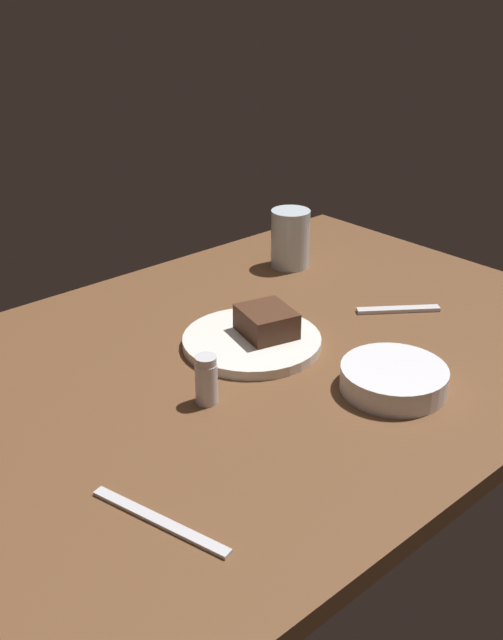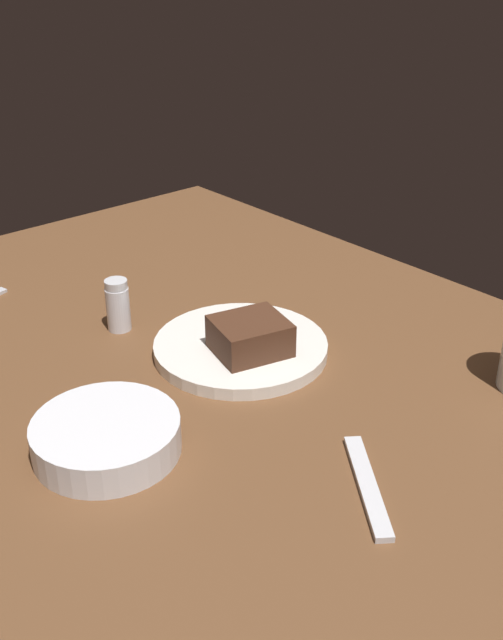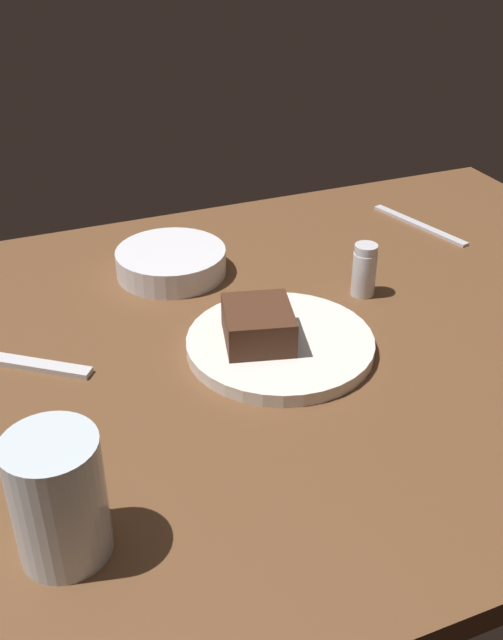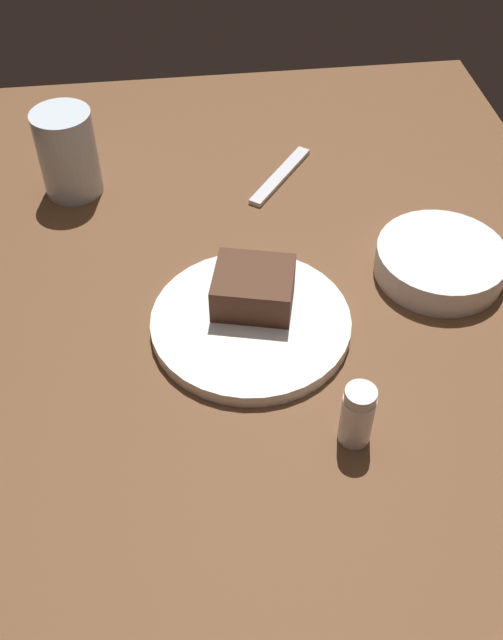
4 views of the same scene
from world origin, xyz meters
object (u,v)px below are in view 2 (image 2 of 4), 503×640
side_bowl (106,436)px  salt_shaker (118,305)px  dessert_plate (241,347)px  chocolate_cake_slice (250,336)px  dessert_spoon (367,485)px

side_bowl → salt_shaker: bearing=145.1°
dessert_plate → side_bowl: (6.34, -23.90, 1.02)cm
chocolate_cake_slice → salt_shaker: size_ratio=1.20×
chocolate_cake_slice → dessert_spoon: 26.95cm
dessert_spoon → side_bowl: bearing=-107.0°
dessert_plate → side_bowl: 24.75cm
dessert_plate → dessert_spoon: (28.37, -7.79, -0.47)cm
chocolate_cake_slice → salt_shaker: 20.18cm
dessert_spoon → dessert_plate: bearing=-158.5°
dessert_plate → chocolate_cake_slice: chocolate_cake_slice is taller
side_bowl → chocolate_cake_slice: bearing=99.1°
chocolate_cake_slice → side_bowl: (3.72, -23.25, -1.97)cm
chocolate_cake_slice → salt_shaker: bearing=-157.7°
dessert_plate → dessert_spoon: dessert_plate is taller
chocolate_cake_slice → dessert_spoon: bearing=-15.5°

